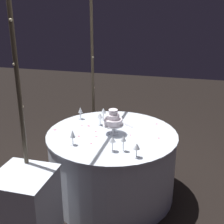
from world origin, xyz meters
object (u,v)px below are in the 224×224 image
(wine_glass_6, at_px, (80,111))
(cake_knife, at_px, (123,123))
(wine_glass_1, at_px, (123,140))
(decorative_arch, at_px, (65,72))
(main_table, at_px, (112,164))
(wine_glass_3, at_px, (112,140))
(tiered_cake, at_px, (113,120))
(wine_glass_4, at_px, (73,135))
(side_table, at_px, (27,216))
(wine_glass_0, at_px, (100,116))
(wine_glass_2, at_px, (103,111))
(wine_glass_5, at_px, (137,147))

(wine_glass_6, height_order, cake_knife, wine_glass_6)
(wine_glass_1, bearing_deg, decorative_arch, 62.54)
(main_table, distance_m, wine_glass_3, 0.64)
(main_table, bearing_deg, tiered_cake, -119.49)
(tiered_cake, bearing_deg, wine_glass_4, 139.53)
(side_table, height_order, cake_knife, side_table)
(wine_glass_0, height_order, wine_glass_3, wine_glass_3)
(decorative_arch, bearing_deg, wine_glass_3, -122.89)
(side_table, distance_m, wine_glass_3, 0.97)
(tiered_cake, bearing_deg, wine_glass_2, 30.98)
(main_table, bearing_deg, wine_glass_0, 45.24)
(decorative_arch, relative_size, wine_glass_1, 13.79)
(cake_knife, bearing_deg, wine_glass_5, -158.31)
(wine_glass_0, xyz_separation_m, wine_glass_5, (-0.65, -0.54, -0.00))
(main_table, xyz_separation_m, wine_glass_1, (-0.37, -0.21, 0.49))
(wine_glass_0, bearing_deg, wine_glass_3, -152.71)
(main_table, relative_size, cake_knife, 5.62)
(cake_knife, bearing_deg, wine_glass_3, -174.66)
(wine_glass_1, relative_size, wine_glass_4, 1.00)
(main_table, distance_m, wine_glass_1, 0.65)
(wine_glass_3, bearing_deg, wine_glass_4, 86.35)
(wine_glass_5, height_order, cake_knife, wine_glass_5)
(decorative_arch, relative_size, wine_glass_0, 15.48)
(wine_glass_2, bearing_deg, wine_glass_6, 97.95)
(decorative_arch, height_order, wine_glass_4, decorative_arch)
(side_table, relative_size, wine_glass_5, 5.73)
(main_table, height_order, wine_glass_4, wine_glass_4)
(main_table, relative_size, side_table, 1.75)
(main_table, xyz_separation_m, wine_glass_3, (-0.40, -0.11, 0.49))
(decorative_arch, relative_size, cake_knife, 8.69)
(wine_glass_5, relative_size, wine_glass_6, 0.91)
(cake_knife, bearing_deg, decorative_arch, 119.69)
(wine_glass_3, bearing_deg, tiered_cake, 13.95)
(main_table, height_order, wine_glass_5, wine_glass_5)
(wine_glass_6, bearing_deg, main_table, -123.02)
(wine_glass_0, height_order, wine_glass_6, wine_glass_6)
(wine_glass_4, distance_m, cake_knife, 0.77)
(wine_glass_2, bearing_deg, tiered_cake, -149.02)
(side_table, relative_size, wine_glass_6, 5.21)
(wine_glass_3, height_order, wine_glass_4, wine_glass_4)
(cake_knife, bearing_deg, tiered_cake, 174.59)
(wine_glass_2, bearing_deg, main_table, -150.17)
(cake_knife, bearing_deg, wine_glass_2, 82.31)
(side_table, bearing_deg, wine_glass_5, -52.94)
(wine_glass_4, bearing_deg, wine_glass_0, -10.38)
(tiered_cake, xyz_separation_m, wine_glass_5, (-0.45, -0.34, -0.05))
(decorative_arch, bearing_deg, tiered_cake, -90.89)
(main_table, bearing_deg, wine_glass_3, -164.41)
(decorative_arch, distance_m, wine_glass_4, 0.68)
(wine_glass_1, relative_size, cake_knife, 0.63)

